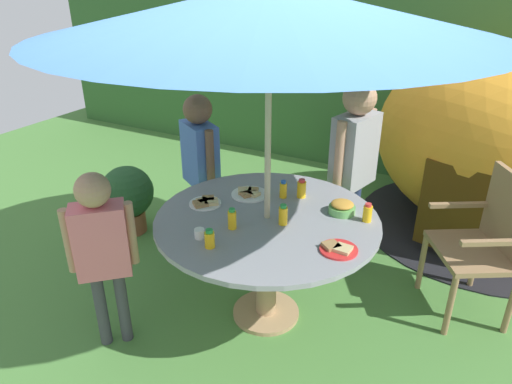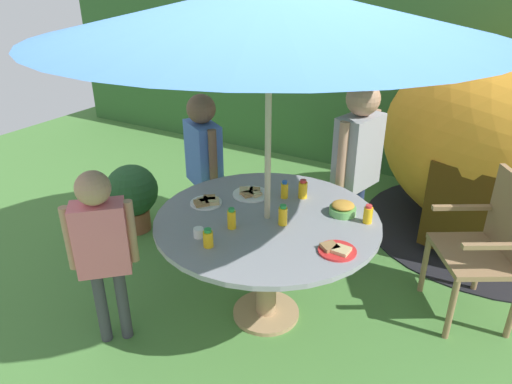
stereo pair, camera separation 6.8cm
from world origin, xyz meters
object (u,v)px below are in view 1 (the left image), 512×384
object	(u,v)px
juice_bottle_mid_left	(302,189)
juice_bottle_mid_right	(283,215)
garden_table	(267,236)
plate_back_edge	(206,202)
potted_plant	(128,196)
child_in_grey_shirt	(355,151)
plate_center_back	(338,249)
plate_center_front	(249,193)
juice_bottle_near_right	(232,219)
juice_bottle_far_left	(367,213)
child_in_blue_shirt	(200,154)
dome_tent	(499,143)
wooden_chair	(487,238)
patio_umbrella	(269,10)
snack_bowl	(342,207)
juice_bottle_near_left	(283,190)
juice_bottle_far_right	(210,239)
child_in_pink_shirt	(101,241)
cup_near	(199,233)

from	to	relation	value
juice_bottle_mid_left	juice_bottle_mid_right	distance (m)	0.39
garden_table	plate_back_edge	xyz separation A→B (m)	(-0.43, -0.03, 0.15)
potted_plant	plate_back_edge	xyz separation A→B (m)	(1.13, -0.46, 0.41)
plate_back_edge	child_in_grey_shirt	bearing A→B (deg)	55.92
plate_center_back	plate_center_front	bearing A→B (deg)	153.63
garden_table	plate_center_front	xyz separation A→B (m)	(-0.24, 0.22, 0.14)
garden_table	juice_bottle_near_right	size ratio (longest dim) A/B	10.70
potted_plant	juice_bottle_far_left	size ratio (longest dim) A/B	5.20
garden_table	child_in_blue_shirt	size ratio (longest dim) A/B	1.07
child_in_blue_shirt	dome_tent	bearing A→B (deg)	67.56
wooden_chair	juice_bottle_mid_left	world-z (taller)	wooden_chair
patio_umbrella	child_in_grey_shirt	bearing A→B (deg)	75.94
child_in_blue_shirt	juice_bottle_far_left	size ratio (longest dim) A/B	11.01
juice_bottle_mid_right	snack_bowl	bearing A→B (deg)	48.47
child_in_blue_shirt	plate_center_back	world-z (taller)	child_in_blue_shirt
juice_bottle_near_left	child_in_grey_shirt	bearing A→B (deg)	67.77
plate_back_edge	patio_umbrella	bearing A→B (deg)	4.23
snack_bowl	plate_back_edge	size ratio (longest dim) A/B	0.80
wooden_chair	dome_tent	bearing A→B (deg)	151.39
wooden_chair	juice_bottle_mid_left	xyz separation A→B (m)	(-1.14, -0.36, 0.25)
snack_bowl	juice_bottle_far_right	distance (m)	0.87
plate_center_front	juice_bottle_mid_left	distance (m)	0.35
juice_bottle_mid_right	plate_center_back	bearing A→B (deg)	-17.65
child_in_pink_shirt	juice_bottle_near_right	distance (m)	0.75
patio_umbrella	potted_plant	xyz separation A→B (m)	(-1.55, 0.43, -1.58)
juice_bottle_far_left	wooden_chair	bearing A→B (deg)	35.67
juice_bottle_far_left	juice_bottle_near_left	bearing A→B (deg)	174.65
child_in_grey_shirt	child_in_blue_shirt	distance (m)	1.16
juice_bottle_far_right	juice_bottle_mid_left	size ratio (longest dim) A/B	0.85
plate_back_edge	juice_bottle_far_left	distance (m)	1.01
cup_near	plate_center_front	bearing A→B (deg)	91.60
child_in_pink_shirt	juice_bottle_mid_right	world-z (taller)	child_in_pink_shirt
plate_center_front	juice_bottle_far_left	bearing A→B (deg)	1.51
juice_bottle_mid_left	cup_near	distance (m)	0.80
child_in_pink_shirt	plate_back_edge	bearing A→B (deg)	22.60
patio_umbrella	potted_plant	world-z (taller)	patio_umbrella
plate_back_edge	juice_bottle_mid_right	world-z (taller)	juice_bottle_mid_right
potted_plant	juice_bottle_far_right	xyz separation A→B (m)	(1.43, -0.87, 0.45)
patio_umbrella	plate_center_front	xyz separation A→B (m)	(-0.24, 0.22, -1.17)
snack_bowl	juice_bottle_mid_left	xyz separation A→B (m)	(-0.31, 0.09, 0.02)
potted_plant	juice_bottle_far_right	distance (m)	1.74
patio_umbrella	plate_back_edge	distance (m)	1.24
juice_bottle_mid_left	plate_center_front	bearing A→B (deg)	-156.71
juice_bottle_near_right	juice_bottle_far_right	bearing A→B (deg)	-90.90
snack_bowl	juice_bottle_near_right	size ratio (longest dim) A/B	1.28
potted_plant	juice_bottle_far_left	distance (m)	2.16
plate_center_front	juice_bottle_near_right	bearing A→B (deg)	-73.98
child_in_pink_shirt	juice_bottle_near_right	world-z (taller)	child_in_pink_shirt
child_in_blue_shirt	juice_bottle_far_left	distance (m)	1.42
child_in_grey_shirt	juice_bottle_near_left	distance (m)	0.71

